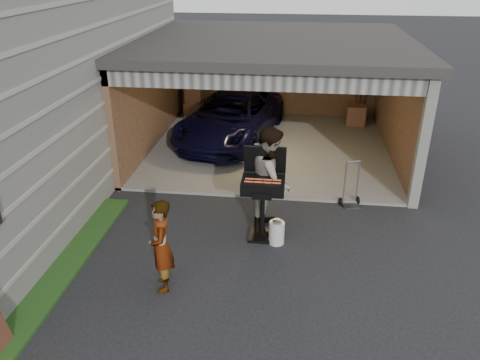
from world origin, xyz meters
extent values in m
plane|color=black|center=(0.00, 0.00, 0.00)|extent=(80.00, 80.00, 0.00)
cube|color=#193814|center=(-2.25, -1.00, 0.03)|extent=(0.50, 8.00, 0.06)
cube|color=#605E59|center=(0.75, 6.50, 0.03)|extent=(6.50, 6.00, 0.06)
cube|color=#483221|center=(0.75, 9.43, 1.35)|extent=(6.50, 0.15, 2.70)
cube|color=#483221|center=(3.92, 6.50, 1.35)|extent=(0.15, 6.00, 2.70)
cube|color=#483221|center=(-2.42, 6.50, 1.35)|extent=(0.15, 6.00, 2.70)
cube|color=#2D2B28|center=(0.75, 6.50, 2.80)|extent=(6.80, 6.30, 0.20)
cube|color=#474744|center=(0.75, 3.58, 2.52)|extent=(6.50, 0.16, 0.36)
cube|color=beige|center=(0.75, 4.80, 2.62)|extent=(6.00, 2.40, 0.06)
cube|color=#474744|center=(3.90, 3.55, 1.35)|extent=(0.20, 0.18, 2.70)
cube|color=brown|center=(-1.80, 8.70, 0.31)|extent=(0.60, 0.50, 0.50)
cube|color=brown|center=(-1.80, 8.70, 0.79)|extent=(0.50, 0.45, 0.45)
cube|color=brown|center=(3.20, 8.60, 0.36)|extent=(0.55, 0.50, 0.60)
cube|color=#4E2A1B|center=(3.38, 9.20, 1.20)|extent=(0.24, 0.43, 2.20)
imported|color=black|center=(-0.37, 6.90, 0.63)|extent=(2.89, 4.84, 1.26)
imported|color=#9CAFC4|center=(-0.50, 0.37, 0.75)|extent=(0.50, 0.63, 1.51)
imported|color=#4B271D|center=(1.02, 2.40, 1.00)|extent=(0.81, 1.01, 2.00)
cube|color=black|center=(0.90, 2.00, 0.03)|extent=(0.48, 0.48, 0.06)
cylinder|color=black|center=(0.90, 2.00, 0.51)|extent=(0.08, 0.08, 0.96)
cube|color=black|center=(0.90, 2.00, 1.06)|extent=(0.75, 0.53, 0.23)
cube|color=#59595B|center=(0.90, 2.00, 1.16)|extent=(0.69, 0.46, 0.02)
cube|color=black|center=(0.90, 2.33, 1.42)|extent=(0.75, 0.14, 0.53)
cylinder|color=silver|center=(1.17, 1.84, 0.21)|extent=(0.33, 0.33, 0.42)
cube|color=slate|center=(2.64, 3.37, 0.02)|extent=(0.37, 0.29, 0.04)
cylinder|color=black|center=(2.43, 3.42, 0.08)|extent=(0.08, 0.17, 0.17)
cylinder|color=black|center=(2.78, 3.53, 0.08)|extent=(0.08, 0.17, 0.17)
cylinder|color=slate|center=(2.47, 3.44, 0.51)|extent=(0.03, 0.03, 0.98)
cylinder|color=slate|center=(2.74, 3.52, 0.51)|extent=(0.03, 0.03, 0.98)
cylinder|color=slate|center=(2.60, 3.48, 0.98)|extent=(0.28, 0.11, 0.03)
camera|label=1|loc=(1.41, -5.35, 4.68)|focal=35.00mm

